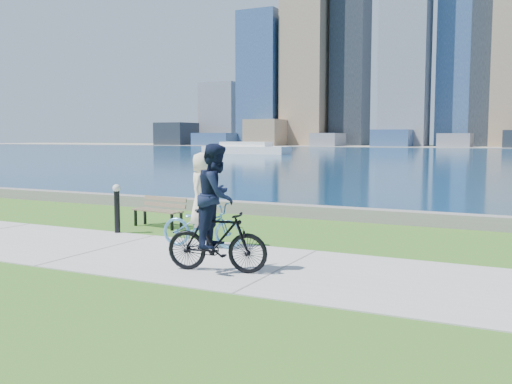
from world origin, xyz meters
TOP-DOWN VIEW (x-y plane):
  - ground at (0.00, 0.00)m, footprint 320.00×320.00m
  - concrete_path at (0.00, 0.00)m, footprint 80.00×3.50m
  - seawall at (0.00, 6.20)m, footprint 90.00×0.50m
  - bay_water at (0.00, 72.00)m, footprint 320.00×131.00m
  - ferry_near at (-31.43, 59.41)m, footprint 11.93×3.41m
  - park_bench at (-4.69, 2.95)m, footprint 1.54×0.73m
  - bollard_lamp at (-5.01, 1.68)m, footprint 0.19×0.19m
  - cyclist_woman at (-2.25, 1.05)m, footprint 0.89×1.83m
  - cyclist_man at (-0.88, -0.69)m, footprint 0.85×1.83m

SIDE VIEW (x-z plane):
  - ground at x=0.00m, z-range 0.00..0.00m
  - bay_water at x=0.00m, z-range 0.00..0.01m
  - concrete_path at x=0.00m, z-range 0.00..0.02m
  - seawall at x=0.00m, z-range 0.00..0.35m
  - park_bench at x=-4.69m, z-range 0.08..0.85m
  - ferry_near at x=-31.43m, z-range -0.14..1.48m
  - bollard_lamp at x=-5.01m, z-range 0.09..1.27m
  - cyclist_woman at x=-2.25m, z-range -0.23..1.73m
  - cyclist_man at x=-0.88m, z-range -0.15..2.02m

